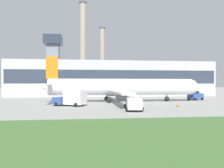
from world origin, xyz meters
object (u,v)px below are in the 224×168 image
object	(u,v)px
pushback_tug	(195,96)
baggage_truck	(134,104)
airplane	(120,87)
fuel_truck	(71,98)

from	to	relation	value
pushback_tug	baggage_truck	bearing A→B (deg)	-136.53
pushback_tug	airplane	bearing A→B (deg)	-171.01
airplane	fuel_truck	distance (m)	12.55
airplane	pushback_tug	bearing A→B (deg)	8.99
pushback_tug	baggage_truck	xyz separation A→B (m)	(-18.88, -17.90, -0.02)
airplane	baggage_truck	distance (m)	15.14
airplane	pushback_tug	size ratio (longest dim) A/B	9.46
airplane	baggage_truck	size ratio (longest dim) A/B	5.16
airplane	fuel_truck	xyz separation A→B (m)	(-9.68, -7.77, -1.80)
airplane	fuel_truck	bearing A→B (deg)	-141.24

